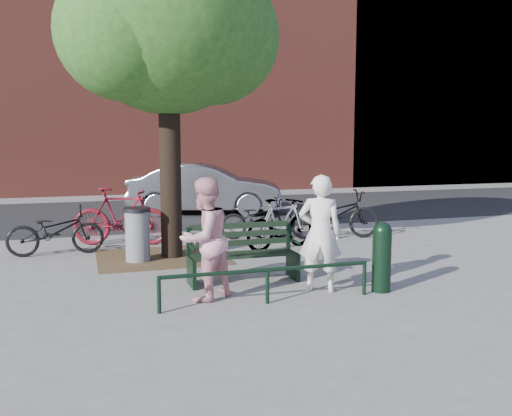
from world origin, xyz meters
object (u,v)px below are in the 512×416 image
object	(u,v)px
park_bench	(242,252)
parked_car	(206,189)
person_left	(320,233)
litter_bin	(137,234)
bollard	(382,254)
bicycle_c	(258,218)
person_right	(205,239)

from	to	relation	value
park_bench	parked_car	size ratio (longest dim) A/B	0.39
park_bench	person_left	xyz separation A→B (m)	(0.95, -0.90, 0.40)
park_bench	litter_bin	bearing A→B (deg)	127.23
park_bench	parked_car	bearing A→B (deg)	81.99
bollard	bicycle_c	xyz separation A→B (m)	(-0.45, 4.72, -0.11)
park_bench	bollard	size ratio (longest dim) A/B	1.65
bicycle_c	person_left	bearing A→B (deg)	177.85
park_bench	bollard	world-z (taller)	bollard
person_left	bicycle_c	size ratio (longest dim) A/B	1.01
bollard	litter_bin	world-z (taller)	bollard
park_bench	person_right	size ratio (longest dim) A/B	0.99
person_left	bollard	xyz separation A→B (m)	(0.88, -0.29, -0.32)
person_left	parked_car	world-z (taller)	person_left
person_right	bicycle_c	size ratio (longest dim) A/B	1.01
park_bench	bicycle_c	bearing A→B (deg)	68.66
person_left	litter_bin	size ratio (longest dim) A/B	1.75
bollard	parked_car	distance (m)	9.02
park_bench	person_right	world-z (taller)	person_right
park_bench	person_right	bearing A→B (deg)	-133.89
person_right	litter_bin	xyz separation A→B (m)	(-0.68, 2.73, -0.37)
park_bench	litter_bin	xyz separation A→B (m)	(-1.46, 1.92, 0.03)
park_bench	litter_bin	size ratio (longest dim) A/B	1.73
park_bench	bollard	distance (m)	2.18
park_bench	bollard	xyz separation A→B (m)	(1.83, -1.19, 0.09)
person_left	person_right	size ratio (longest dim) A/B	1.01
bicycle_c	parked_car	bearing A→B (deg)	7.18
litter_bin	park_bench	bearing A→B (deg)	-52.77
bollard	person_right	bearing A→B (deg)	171.75
person_right	bollard	xyz separation A→B (m)	(2.61, -0.38, -0.31)
litter_bin	bicycle_c	xyz separation A→B (m)	(2.84, 1.61, -0.05)
litter_bin	parked_car	size ratio (longest dim) A/B	0.23
bicycle_c	parked_car	xyz separation A→B (m)	(-0.28, 4.26, 0.28)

